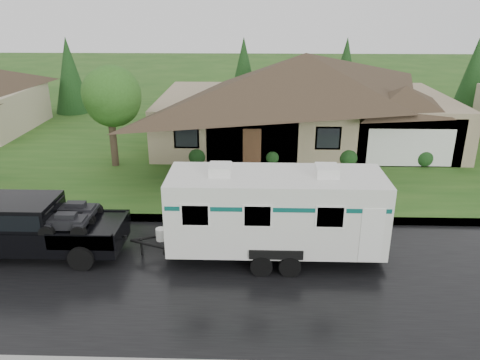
# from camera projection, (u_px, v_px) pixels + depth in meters

# --- Properties ---
(ground) EXTENTS (140.00, 140.00, 0.00)m
(ground) POSITION_uv_depth(u_px,v_px,m) (283.00, 247.00, 17.69)
(ground) COLOR #245019
(ground) RESTS_ON ground
(road) EXTENTS (140.00, 8.00, 0.01)m
(road) POSITION_uv_depth(u_px,v_px,m) (286.00, 276.00, 15.83)
(road) COLOR black
(road) RESTS_ON ground
(curb) EXTENTS (140.00, 0.50, 0.15)m
(curb) POSITION_uv_depth(u_px,v_px,m) (280.00, 220.00, 19.77)
(curb) COLOR gray
(curb) RESTS_ON ground
(lawn) EXTENTS (140.00, 26.00, 0.15)m
(lawn) POSITION_uv_depth(u_px,v_px,m) (271.00, 137.00, 31.66)
(lawn) COLOR #245019
(lawn) RESTS_ON ground
(house_main) EXTENTS (19.44, 10.80, 6.90)m
(house_main) POSITION_uv_depth(u_px,v_px,m) (309.00, 89.00, 29.25)
(house_main) COLOR gray
(house_main) RESTS_ON lawn
(tree_left_green) EXTENTS (3.34, 3.34, 5.52)m
(tree_left_green) POSITION_uv_depth(u_px,v_px,m) (109.00, 97.00, 24.74)
(tree_left_green) COLOR #382B1E
(tree_left_green) RESTS_ON lawn
(shrub_row) EXTENTS (13.60, 1.00, 1.00)m
(shrub_row) POSITION_uv_depth(u_px,v_px,m) (310.00, 156.00, 26.08)
(shrub_row) COLOR #143814
(shrub_row) RESTS_ON lawn
(pickup_truck) EXTENTS (6.38, 2.42, 2.13)m
(pickup_truck) POSITION_uv_depth(u_px,v_px,m) (31.00, 225.00, 16.90)
(pickup_truck) COLOR black
(pickup_truck) RESTS_ON ground
(travel_trailer) EXTENTS (7.87, 2.76, 3.53)m
(travel_trailer) POSITION_uv_depth(u_px,v_px,m) (275.00, 210.00, 16.38)
(travel_trailer) COLOR silver
(travel_trailer) RESTS_ON ground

